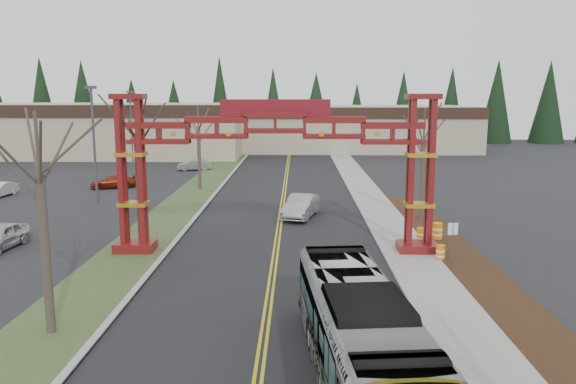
{
  "coord_description": "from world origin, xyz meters",
  "views": [
    {
      "loc": [
        1.22,
        -12.76,
        8.85
      ],
      "look_at": [
        0.74,
        15.86,
        3.87
      ],
      "focal_mm": 35.0,
      "sensor_mm": 36.0,
      "label": 1
    }
  ],
  "objects_px": {
    "bare_tree_median_mid": "(137,136)",
    "bare_tree_right_far": "(424,139)",
    "retail_building_west": "(91,129)",
    "light_pole_far": "(131,123)",
    "gateway_arch": "(275,147)",
    "silver_sedan": "(301,206)",
    "barrel_north": "(437,232)",
    "parked_car_far_a": "(194,165)",
    "retail_building_east": "(351,127)",
    "transit_bus": "(359,333)",
    "bare_tree_median_near": "(40,176)",
    "street_sign": "(453,235)",
    "bare_tree_median_far": "(198,130)",
    "light_pole_near": "(94,136)",
    "barrel_south": "(440,253)",
    "barrel_mid": "(421,236)",
    "parked_car_mid_a": "(114,181)"
  },
  "relations": [
    {
      "from": "silver_sedan",
      "to": "bare_tree_median_mid",
      "type": "relative_size",
      "value": 0.57
    },
    {
      "from": "gateway_arch",
      "to": "bare_tree_median_near",
      "type": "relative_size",
      "value": 2.2
    },
    {
      "from": "light_pole_far",
      "to": "barrel_north",
      "type": "xyz_separation_m",
      "value": [
        29.42,
        -36.7,
        -4.82
      ]
    },
    {
      "from": "bare_tree_median_near",
      "to": "light_pole_near",
      "type": "relative_size",
      "value": 0.87
    },
    {
      "from": "transit_bus",
      "to": "bare_tree_median_near",
      "type": "height_order",
      "value": "bare_tree_median_near"
    },
    {
      "from": "bare_tree_median_mid",
      "to": "barrel_north",
      "type": "relative_size",
      "value": 7.97
    },
    {
      "from": "retail_building_west",
      "to": "light_pole_far",
      "type": "height_order",
      "value": "light_pole_far"
    },
    {
      "from": "retail_building_east",
      "to": "light_pole_near",
      "type": "distance_m",
      "value": 54.05
    },
    {
      "from": "retail_building_west",
      "to": "light_pole_far",
      "type": "relative_size",
      "value": 4.95
    },
    {
      "from": "silver_sedan",
      "to": "barrel_north",
      "type": "relative_size",
      "value": 4.51
    },
    {
      "from": "bare_tree_median_near",
      "to": "barrel_north",
      "type": "relative_size",
      "value": 7.46
    },
    {
      "from": "transit_bus",
      "to": "barrel_south",
      "type": "relative_size",
      "value": 12.39
    },
    {
      "from": "bare_tree_median_near",
      "to": "bare_tree_median_far",
      "type": "height_order",
      "value": "bare_tree_median_near"
    },
    {
      "from": "street_sign",
      "to": "light_pole_far",
      "type": "bearing_deg",
      "value": 124.56
    },
    {
      "from": "parked_car_far_a",
      "to": "light_pole_far",
      "type": "bearing_deg",
      "value": -129.8
    },
    {
      "from": "retail_building_west",
      "to": "barrel_mid",
      "type": "height_order",
      "value": "retail_building_west"
    },
    {
      "from": "barrel_north",
      "to": "retail_building_east",
      "type": "bearing_deg",
      "value": 89.82
    },
    {
      "from": "barrel_mid",
      "to": "barrel_south",
      "type": "bearing_deg",
      "value": -85.3
    },
    {
      "from": "bare_tree_median_near",
      "to": "bare_tree_median_mid",
      "type": "relative_size",
      "value": 0.94
    },
    {
      "from": "parked_car_far_a",
      "to": "barrel_south",
      "type": "height_order",
      "value": "parked_car_far_a"
    },
    {
      "from": "bare_tree_median_far",
      "to": "street_sign",
      "type": "xyz_separation_m",
      "value": [
        17.27,
        -23.83,
        -3.93
      ]
    },
    {
      "from": "parked_car_far_a",
      "to": "bare_tree_median_near",
      "type": "xyz_separation_m",
      "value": [
        3.0,
        -45.98,
        5.33
      ]
    },
    {
      "from": "bare_tree_median_mid",
      "to": "bare_tree_right_far",
      "type": "distance_m",
      "value": 19.36
    },
    {
      "from": "light_pole_near",
      "to": "street_sign",
      "type": "xyz_separation_m",
      "value": [
        24.47,
        -16.59,
        -3.85
      ]
    },
    {
      "from": "silver_sedan",
      "to": "bare_tree_median_mid",
      "type": "bearing_deg",
      "value": -125.37
    },
    {
      "from": "bare_tree_median_far",
      "to": "parked_car_mid_a",
      "type": "bearing_deg",
      "value": 175.2
    },
    {
      "from": "bare_tree_median_far",
      "to": "barrel_mid",
      "type": "distance_m",
      "value": 26.14
    },
    {
      "from": "retail_building_east",
      "to": "bare_tree_right_far",
      "type": "bearing_deg",
      "value": -90.0
    },
    {
      "from": "retail_building_west",
      "to": "light_pole_far",
      "type": "bearing_deg",
      "value": -54.26
    },
    {
      "from": "gateway_arch",
      "to": "light_pole_far",
      "type": "distance_m",
      "value": 44.12
    },
    {
      "from": "retail_building_east",
      "to": "barrel_mid",
      "type": "xyz_separation_m",
      "value": [
        -1.38,
        -60.06,
        -3.01
      ]
    },
    {
      "from": "transit_bus",
      "to": "barrel_north",
      "type": "distance_m",
      "value": 18.5
    },
    {
      "from": "silver_sedan",
      "to": "bare_tree_median_mid",
      "type": "height_order",
      "value": "bare_tree_median_mid"
    },
    {
      "from": "bare_tree_median_far",
      "to": "barrel_mid",
      "type": "relative_size",
      "value": 7.75
    },
    {
      "from": "light_pole_near",
      "to": "light_pole_far",
      "type": "xyz_separation_m",
      "value": [
        -4.41,
        25.34,
        -0.14
      ]
    },
    {
      "from": "silver_sedan",
      "to": "bare_tree_right_far",
      "type": "xyz_separation_m",
      "value": [
        8.5,
        -0.89,
        4.96
      ]
    },
    {
      "from": "parked_car_far_a",
      "to": "street_sign",
      "type": "bearing_deg",
      "value": 16.91
    },
    {
      "from": "transit_bus",
      "to": "street_sign",
      "type": "height_order",
      "value": "transit_bus"
    },
    {
      "from": "bare_tree_median_mid",
      "to": "bare_tree_median_far",
      "type": "bearing_deg",
      "value": 90.0
    },
    {
      "from": "street_sign",
      "to": "bare_tree_right_far",
      "type": "bearing_deg",
      "value": 86.14
    },
    {
      "from": "light_pole_far",
      "to": "barrel_mid",
      "type": "xyz_separation_m",
      "value": [
        28.23,
        -37.63,
        -4.87
      ]
    },
    {
      "from": "gateway_arch",
      "to": "silver_sedan",
      "type": "height_order",
      "value": "gateway_arch"
    },
    {
      "from": "barrel_south",
      "to": "barrel_mid",
      "type": "distance_m",
      "value": 3.48
    },
    {
      "from": "bare_tree_median_mid",
      "to": "street_sign",
      "type": "relative_size",
      "value": 3.82
    },
    {
      "from": "parked_car_far_a",
      "to": "barrel_north",
      "type": "xyz_separation_m",
      "value": [
        20.82,
        -32.08,
        -0.09
      ]
    },
    {
      "from": "retail_building_west",
      "to": "street_sign",
      "type": "relative_size",
      "value": 19.85
    },
    {
      "from": "gateway_arch",
      "to": "transit_bus",
      "type": "xyz_separation_m",
      "value": [
        3.13,
        -14.4,
        -4.41
      ]
    },
    {
      "from": "retail_building_west",
      "to": "light_pole_far",
      "type": "xyz_separation_m",
      "value": [
        10.39,
        -14.44,
        1.62
      ]
    },
    {
      "from": "light_pole_far",
      "to": "barrel_south",
      "type": "relative_size",
      "value": 10.23
    },
    {
      "from": "gateway_arch",
      "to": "bare_tree_median_mid",
      "type": "distance_m",
      "value": 8.12
    }
  ]
}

